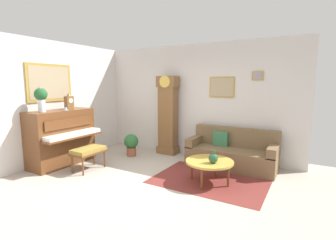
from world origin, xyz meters
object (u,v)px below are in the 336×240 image
object	(u,v)px
green_jug	(213,158)
potted_plant	(131,143)
teacup	(65,109)
flower_vase	(41,97)
piano_bench	(88,151)
grandfather_clock	(168,117)
mantel_clock	(69,102)
couch	(232,153)
coffee_table	(210,162)
piano	(62,137)

from	to	relation	value
green_jug	potted_plant	size ratio (longest dim) A/B	0.43
teacup	flower_vase	bearing A→B (deg)	-103.78
piano_bench	teacup	distance (m)	1.11
grandfather_clock	mantel_clock	world-z (taller)	grandfather_clock
mantel_clock	flower_vase	xyz separation A→B (m)	(-0.00, -0.68, 0.14)
potted_plant	couch	bearing A→B (deg)	11.14
coffee_table	teacup	bearing A→B (deg)	-169.21
flower_vase	potted_plant	xyz separation A→B (m)	(0.94, 1.74, -1.24)
mantel_clock	flower_vase	size ratio (longest dim) A/B	0.66
piano	mantel_clock	size ratio (longest dim) A/B	3.79
piano_bench	flower_vase	size ratio (longest dim) A/B	1.21
grandfather_clock	coffee_table	world-z (taller)	grandfather_clock
piano_bench	couch	size ratio (longest dim) A/B	0.37
teacup	green_jug	xyz separation A→B (m)	(3.29, 0.50, -0.75)
grandfather_clock	flower_vase	world-z (taller)	grandfather_clock
flower_vase	green_jug	size ratio (longest dim) A/B	2.42
coffee_table	potted_plant	xyz separation A→B (m)	(-2.36, 0.65, -0.07)
piano	couch	distance (m)	3.85
teacup	grandfather_clock	bearing A→B (deg)	52.00
coffee_table	potted_plant	world-z (taller)	potted_plant
green_jug	flower_vase	bearing A→B (deg)	-163.92
grandfather_clock	flower_vase	bearing A→B (deg)	-123.99
green_jug	teacup	bearing A→B (deg)	-171.34
piano	potted_plant	world-z (taller)	piano
couch	teacup	bearing A→B (deg)	-152.04
flower_vase	teacup	xyz separation A→B (m)	(0.12, 0.48, -0.29)
grandfather_clock	potted_plant	distance (m)	1.16
couch	green_jug	xyz separation A→B (m)	(0.01, -1.24, 0.20)
flower_vase	potted_plant	size ratio (longest dim) A/B	1.04
mantel_clock	teacup	world-z (taller)	mantel_clock
teacup	green_jug	world-z (taller)	teacup
grandfather_clock	flower_vase	size ratio (longest dim) A/B	3.50
piano_bench	mantel_clock	size ratio (longest dim) A/B	1.84
piano_bench	potted_plant	xyz separation A→B (m)	(0.13, 1.28, -0.08)
teacup	coffee_table	bearing A→B (deg)	10.79
potted_plant	piano_bench	bearing A→B (deg)	-95.61
grandfather_clock	mantel_clock	bearing A→B (deg)	-133.16
grandfather_clock	coffee_table	distance (m)	2.21
potted_plant	grandfather_clock	bearing A→B (deg)	44.65
couch	coffee_table	world-z (taller)	couch
green_jug	potted_plant	distance (m)	2.58
potted_plant	teacup	bearing A→B (deg)	-123.29
teacup	green_jug	distance (m)	3.41
coffee_table	flower_vase	xyz separation A→B (m)	(-3.30, -1.09, 1.16)
couch	green_jug	world-z (taller)	couch
potted_plant	mantel_clock	bearing A→B (deg)	-131.67
piano	flower_vase	xyz separation A→B (m)	(0.00, -0.43, 0.93)
piano	teacup	size ratio (longest dim) A/B	12.41
mantel_clock	potted_plant	xyz separation A→B (m)	(0.94, 1.06, -1.09)
mantel_clock	green_jug	xyz separation A→B (m)	(3.41, 0.30, -0.90)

